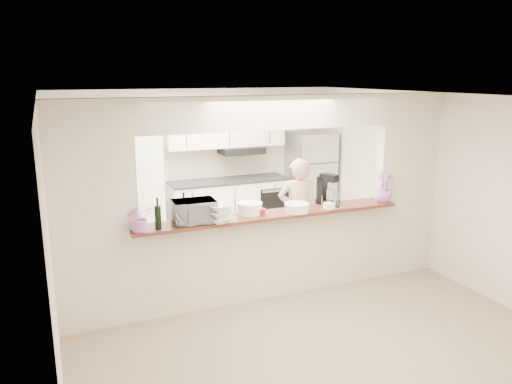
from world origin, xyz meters
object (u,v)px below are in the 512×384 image
refrigerator (310,178)px  stand_mixer (327,191)px  toaster_oven (194,212)px  person (298,213)px

refrigerator → stand_mixer: (-1.21, -2.59, 0.42)m
refrigerator → stand_mixer: 2.89m
refrigerator → toaster_oven: refrigerator is taller
toaster_oven → person: 2.03m
refrigerator → stand_mixer: bearing=-115.0°
person → toaster_oven: bearing=42.5°
refrigerator → person: bearing=-123.8°
refrigerator → person: refrigerator is taller
toaster_oven → person: person is taller
refrigerator → stand_mixer: refrigerator is taller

